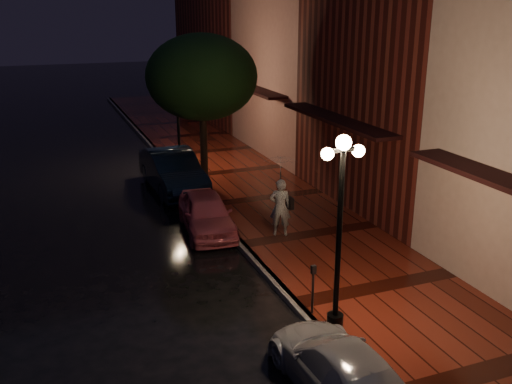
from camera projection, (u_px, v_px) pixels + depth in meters
name	position (u px, v px, depth m)	size (l,w,h in m)	color
ground	(243.00, 249.00, 16.91)	(120.00, 120.00, 0.00)	black
sidewalk	(311.00, 236.00, 17.66)	(4.50, 60.00, 0.15)	#41130B
curb	(243.00, 246.00, 16.89)	(0.25, 60.00, 0.15)	#595451
storefront_mid	(415.00, 48.00, 19.36)	(5.00, 8.00, 11.00)	#511914
storefront_far	(309.00, 58.00, 26.76)	(5.00, 8.00, 9.00)	#8C5951
storefront_extra	(238.00, 37.00, 35.46)	(5.00, 12.00, 10.00)	#511914
streetlamp_near	(340.00, 223.00, 11.79)	(0.96, 0.36, 4.31)	black
streetlamp_far	(178.00, 111.00, 24.19)	(0.96, 0.36, 4.31)	black
street_tree	(202.00, 80.00, 21.10)	(4.16, 4.16, 5.80)	black
pink_car	(206.00, 213.00, 18.00)	(1.47, 3.66, 1.25)	#C2505D
navy_car	(173.00, 171.00, 21.96)	(1.67, 4.78, 1.58)	black
silver_car	(340.00, 370.00, 10.40)	(1.56, 3.83, 1.11)	#AAAAB2
woman_with_umbrella	(281.00, 183.00, 17.05)	(1.04, 1.06, 2.50)	white
parking_meter	(313.00, 284.00, 12.89)	(0.12, 0.09, 1.19)	black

